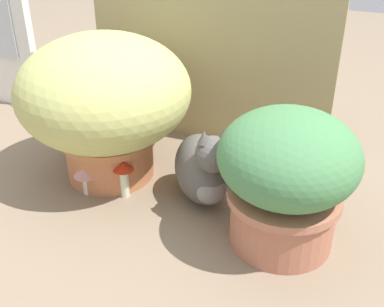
{
  "coord_description": "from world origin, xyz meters",
  "views": [
    {
      "loc": [
        0.59,
        -1.15,
        0.91
      ],
      "look_at": [
        0.1,
        0.02,
        0.18
      ],
      "focal_mm": 44.54,
      "sensor_mm": 36.0,
      "label": 1
    }
  ],
  "objects_px": {
    "cat": "(204,169)",
    "mushroom_ornament_red": "(124,173)",
    "grass_planter": "(105,99)",
    "mushroom_ornament_pink": "(86,173)",
    "leafy_planter": "(287,175)"
  },
  "relations": [
    {
      "from": "cat",
      "to": "mushroom_ornament_red",
      "type": "xyz_separation_m",
      "value": [
        -0.25,
        -0.08,
        -0.03
      ]
    },
    {
      "from": "leafy_planter",
      "to": "mushroom_ornament_red",
      "type": "bearing_deg",
      "value": 177.54
    },
    {
      "from": "leafy_planter",
      "to": "mushroom_ornament_pink",
      "type": "xyz_separation_m",
      "value": [
        -0.65,
        -0.01,
        -0.14
      ]
    },
    {
      "from": "grass_planter",
      "to": "mushroom_ornament_red",
      "type": "height_order",
      "value": "grass_planter"
    },
    {
      "from": "leafy_planter",
      "to": "mushroom_ornament_pink",
      "type": "bearing_deg",
      "value": -179.33
    },
    {
      "from": "cat",
      "to": "mushroom_ornament_red",
      "type": "height_order",
      "value": "cat"
    },
    {
      "from": "cat",
      "to": "mushroom_ornament_pink",
      "type": "relative_size",
      "value": 3.25
    },
    {
      "from": "cat",
      "to": "mushroom_ornament_pink",
      "type": "xyz_separation_m",
      "value": [
        -0.37,
        -0.11,
        -0.04
      ]
    },
    {
      "from": "mushroom_ornament_red",
      "to": "mushroom_ornament_pink",
      "type": "bearing_deg",
      "value": -166.32
    },
    {
      "from": "mushroom_ornament_pink",
      "to": "mushroom_ornament_red",
      "type": "height_order",
      "value": "mushroom_ornament_red"
    },
    {
      "from": "grass_planter",
      "to": "cat",
      "type": "height_order",
      "value": "grass_planter"
    },
    {
      "from": "grass_planter",
      "to": "mushroom_ornament_red",
      "type": "xyz_separation_m",
      "value": [
        0.12,
        -0.11,
        -0.2
      ]
    },
    {
      "from": "cat",
      "to": "mushroom_ornament_red",
      "type": "relative_size",
      "value": 2.79
    },
    {
      "from": "cat",
      "to": "grass_planter",
      "type": "bearing_deg",
      "value": 175.62
    },
    {
      "from": "grass_planter",
      "to": "mushroom_ornament_pink",
      "type": "height_order",
      "value": "grass_planter"
    }
  ]
}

